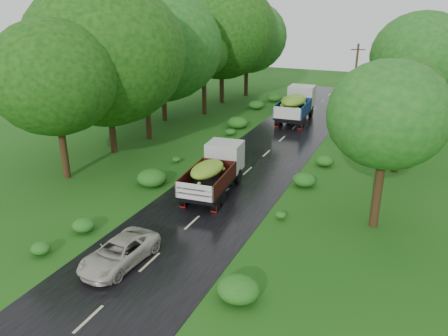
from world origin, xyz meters
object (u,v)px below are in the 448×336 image
Objects in this scene: car at (119,253)px; utility_pole at (354,82)px; truck_near at (215,169)px; truck_far at (297,103)px.

utility_pole is (5.38, 28.97, 3.10)m from car.
truck_far reaches higher than truck_near.
utility_pole is at bearing 83.36° from car.
truck_near is at bearing -92.68° from truck_far.
truck_near is 0.87× the size of utility_pole.
truck_near is 8.77m from car.
utility_pole reaches higher than car.
truck_far is (0.03, 18.31, 0.24)m from truck_near.
car is 29.63m from utility_pole.
truck_far is 27.05m from car.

